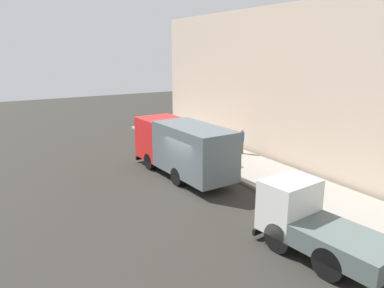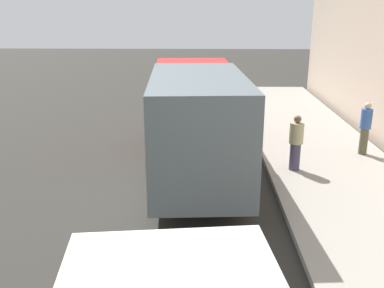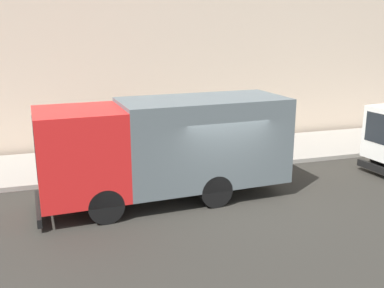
{
  "view_description": "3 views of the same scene",
  "coord_description": "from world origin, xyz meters",
  "px_view_note": "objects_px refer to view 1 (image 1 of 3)",
  "views": [
    {
      "loc": [
        -8.37,
        -15.52,
        6.9
      ],
      "look_at": [
        1.69,
        1.81,
        1.67
      ],
      "focal_mm": 34.01,
      "sensor_mm": 36.0,
      "label": 1
    },
    {
      "loc": [
        1.07,
        -10.13,
        4.67
      ],
      "look_at": [
        0.83,
        0.59,
        1.23
      ],
      "focal_mm": 40.38,
      "sensor_mm": 36.0,
      "label": 2
    },
    {
      "loc": [
        -11.2,
        4.52,
        5.01
      ],
      "look_at": [
        1.63,
        0.54,
        1.48
      ],
      "focal_mm": 40.93,
      "sensor_mm": 36.0,
      "label": 3
    }
  ],
  "objects_px": {
    "pedestrian_walking": "(224,151)",
    "pedestrian_standing": "(242,141)",
    "small_flatbed_truck": "(313,223)",
    "large_utility_truck": "(182,146)"
  },
  "relations": [
    {
      "from": "pedestrian_walking",
      "to": "pedestrian_standing",
      "type": "relative_size",
      "value": 0.96
    },
    {
      "from": "small_flatbed_truck",
      "to": "pedestrian_standing",
      "type": "distance_m",
      "value": 12.04
    },
    {
      "from": "large_utility_truck",
      "to": "pedestrian_standing",
      "type": "bearing_deg",
      "value": 12.16
    },
    {
      "from": "small_flatbed_truck",
      "to": "pedestrian_walking",
      "type": "distance_m",
      "value": 9.79
    },
    {
      "from": "large_utility_truck",
      "to": "pedestrian_walking",
      "type": "height_order",
      "value": "large_utility_truck"
    },
    {
      "from": "large_utility_truck",
      "to": "small_flatbed_truck",
      "type": "xyz_separation_m",
      "value": [
        -0.0,
        -9.33,
        -0.58
      ]
    },
    {
      "from": "large_utility_truck",
      "to": "pedestrian_standing",
      "type": "height_order",
      "value": "large_utility_truck"
    },
    {
      "from": "small_flatbed_truck",
      "to": "pedestrian_standing",
      "type": "xyz_separation_m",
      "value": [
        5.31,
        10.81,
        -0.08
      ]
    },
    {
      "from": "small_flatbed_truck",
      "to": "pedestrian_walking",
      "type": "bearing_deg",
      "value": 66.67
    },
    {
      "from": "large_utility_truck",
      "to": "pedestrian_standing",
      "type": "xyz_separation_m",
      "value": [
        5.31,
        1.48,
        -0.66
      ]
    }
  ]
}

